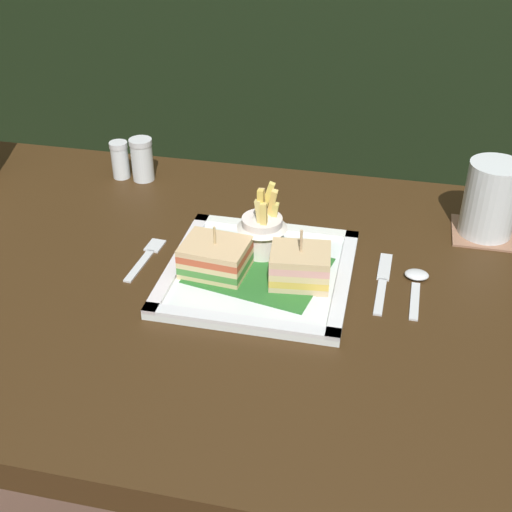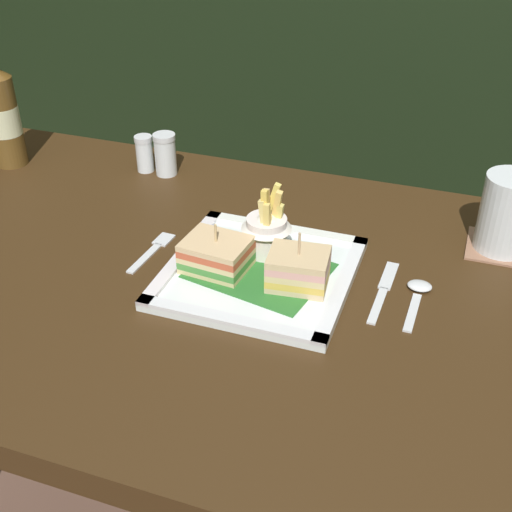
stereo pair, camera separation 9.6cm
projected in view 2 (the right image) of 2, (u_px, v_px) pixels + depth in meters
The scene contains 13 objects.
dining_table at pixel (252, 345), 1.04m from camera, with size 1.37×0.76×0.75m.
square_plate at pixel (260, 273), 0.98m from camera, with size 0.27×0.27×0.02m.
sandwich_half_left at pixel (216, 256), 0.97m from camera, with size 0.10×0.08×0.07m.
sandwich_half_right at pixel (298, 271), 0.93m from camera, with size 0.09×0.08×0.09m.
fries_cup at pixel (270, 228), 1.00m from camera, with size 0.08×0.08×0.11m.
beer_bottle at pixel (2, 114), 1.25m from camera, with size 0.06×0.06×0.26m.
drink_coaster at pixel (500, 248), 1.05m from camera, with size 0.10×0.10×0.00m, color #986A50.
water_glass at pixel (507, 218), 1.02m from camera, with size 0.08×0.08×0.12m.
fork at pixel (153, 250), 1.04m from camera, with size 0.03×0.12×0.00m.
knife at pixel (384, 289), 0.96m from camera, with size 0.02×0.16×0.00m.
spoon at pixel (418, 292), 0.94m from camera, with size 0.04×0.12×0.01m.
salt_shaker at pixel (145, 156), 1.26m from camera, with size 0.03×0.03×0.07m.
pepper_shaker at pixel (166, 157), 1.25m from camera, with size 0.04×0.04×0.08m.
Camera 2 is at (0.27, -0.75, 1.31)m, focal length 46.97 mm.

